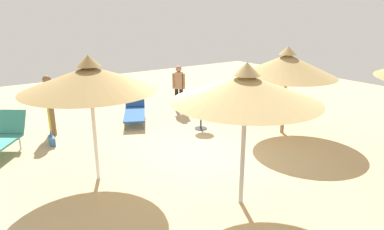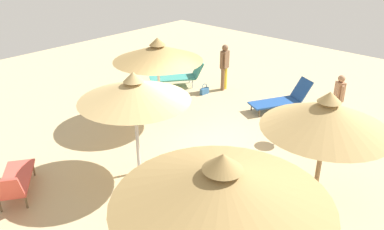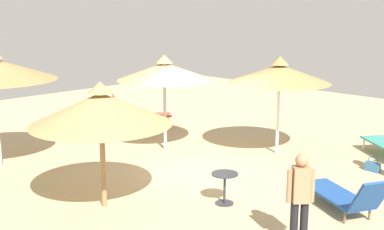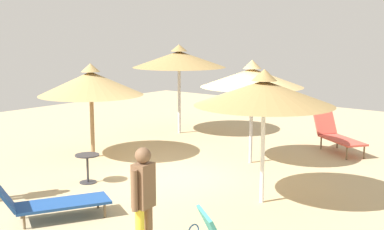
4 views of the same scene
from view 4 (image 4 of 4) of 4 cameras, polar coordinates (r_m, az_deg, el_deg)
The scene contains 9 objects.
ground at distance 11.93m, azimuth 1.01°, elevation -6.86°, with size 24.00×24.00×0.10m, color tan.
parasol_umbrella_near_left at distance 12.67m, azimuth 6.68°, elevation 4.15°, with size 2.54×2.54×2.58m.
parasol_umbrella_edge at distance 9.68m, azimuth 8.01°, elevation 2.47°, with size 2.64×2.64×2.58m.
parasol_umbrella_far_right at distance 16.35m, azimuth -1.45°, elevation 6.23°, with size 2.97×2.97×2.86m.
parasol_umbrella_far_left at distance 13.47m, azimuth -11.18°, elevation 3.48°, with size 2.70×2.70×2.46m.
lounge_chair_center at distance 14.58m, azimuth 15.75°, elevation -2.07°, with size 1.56×1.89×1.07m.
lounge_chair_back at distance 9.38m, azimuth -16.07°, elevation -9.09°, with size 2.10×1.49×0.94m.
person_standing_near_left at distance 7.29m, azimuth -5.41°, elevation -9.15°, with size 0.48×0.25×1.70m.
side_table_round at distance 11.41m, azimuth -11.55°, elevation -5.32°, with size 0.53×0.53×0.63m.
Camera 4 is at (-8.98, -7.11, 3.28)m, focal length 47.95 mm.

